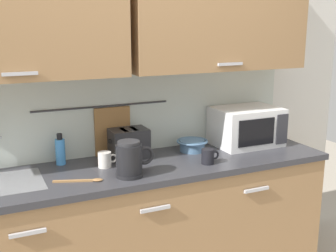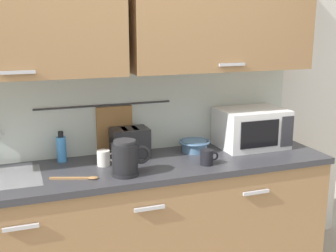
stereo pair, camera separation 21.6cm
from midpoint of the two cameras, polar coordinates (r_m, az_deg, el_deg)
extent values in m
cube|color=#997047|center=(2.86, -6.38, -14.17)|extent=(2.50, 0.60, 0.86)
cube|color=#B7B7BC|center=(2.34, -20.65, -13.17)|extent=(0.18, 0.02, 0.02)
cube|color=#B7B7BC|center=(2.46, -4.24, -10.92)|extent=(0.18, 0.02, 0.02)
cube|color=#B7B7BC|center=(2.75, 9.43, -8.33)|extent=(0.18, 0.02, 0.02)
cube|color=#333338|center=(2.68, -6.63, -5.64)|extent=(2.53, 0.63, 0.04)
cube|color=silver|center=(2.90, -8.86, 3.29)|extent=(3.70, 0.06, 2.50)
cube|color=beige|center=(2.88, -8.61, 1.71)|extent=(2.50, 0.01, 0.55)
cube|color=#997047|center=(2.56, -22.32, 13.51)|extent=(1.23, 0.33, 0.70)
cube|color=#B7B7BC|center=(2.40, -21.47, 6.43)|extent=(0.18, 0.01, 0.02)
cube|color=#997047|center=(2.91, 4.36, 14.34)|extent=(1.23, 0.33, 0.70)
cube|color=#B7B7BC|center=(2.77, 6.01, 8.14)|extent=(0.18, 0.01, 0.02)
cylinder|color=#333338|center=(2.83, -10.84, 2.54)|extent=(0.90, 0.01, 0.01)
cube|color=olive|center=(2.88, -9.46, -0.88)|extent=(0.24, 0.02, 0.34)
cube|color=white|center=(3.11, 8.34, -0.06)|extent=(0.46, 0.34, 0.27)
cube|color=black|center=(2.95, 9.60, -0.85)|extent=(0.29, 0.01, 0.18)
cube|color=#2D2D33|center=(3.07, 12.92, -0.42)|extent=(0.09, 0.01, 0.21)
cylinder|color=black|center=(2.50, -7.62, -6.42)|extent=(0.16, 0.16, 0.02)
cylinder|color=black|center=(2.47, -7.68, -4.37)|extent=(0.15, 0.15, 0.17)
cylinder|color=#262628|center=(2.44, -7.75, -2.25)|extent=(0.13, 0.13, 0.02)
torus|color=black|center=(2.49, -5.64, -3.93)|extent=(0.11, 0.02, 0.11)
cylinder|color=#3F8CD8|center=(2.77, -16.23, -3.32)|extent=(0.06, 0.06, 0.16)
cylinder|color=black|center=(2.74, -16.37, -1.36)|extent=(0.03, 0.03, 0.04)
cylinder|color=silver|center=(2.66, -10.69, -4.42)|extent=(0.08, 0.08, 0.09)
torus|color=silver|center=(2.67, -9.61, -4.25)|extent=(0.06, 0.01, 0.06)
cylinder|color=#4C7093|center=(2.94, 1.12, -2.63)|extent=(0.17, 0.17, 0.07)
torus|color=#4C7093|center=(2.94, 1.13, -2.04)|extent=(0.21, 0.21, 0.01)
cube|color=#232326|center=(2.81, -7.38, -2.30)|extent=(0.24, 0.17, 0.19)
cube|color=black|center=(2.78, -8.13, -0.62)|extent=(0.03, 0.12, 0.01)
cube|color=black|center=(2.80, -6.76, -0.47)|extent=(0.03, 0.12, 0.01)
cube|color=black|center=(2.77, -9.93, -2.02)|extent=(0.02, 0.02, 0.02)
cylinder|color=black|center=(2.68, 2.98, -4.06)|extent=(0.08, 0.08, 0.09)
torus|color=black|center=(2.71, 3.96, -3.88)|extent=(0.06, 0.01, 0.06)
cube|color=#9E7042|center=(2.48, -14.94, -7.07)|extent=(0.21, 0.09, 0.01)
ellipsoid|color=#9E7042|center=(2.46, -11.81, -7.02)|extent=(0.07, 0.06, 0.01)
camera|label=1|loc=(0.11, -92.27, -0.55)|focal=46.12mm
camera|label=2|loc=(0.11, 87.73, 0.55)|focal=46.12mm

